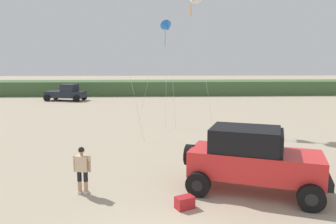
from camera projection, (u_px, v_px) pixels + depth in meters
name	position (u px, v px, depth m)	size (l,w,h in m)	color
dune_ridge	(162.00, 87.00, 47.22)	(90.00, 6.74, 1.92)	#426038
jeep	(253.00, 158.00, 11.20)	(4.99, 3.77, 2.26)	red
person_watching	(82.00, 168.00, 11.01)	(0.62, 0.35, 1.67)	tan
cooler_box	(185.00, 202.00, 10.01)	(0.56, 0.36, 0.38)	#B21E23
distant_pickup	(67.00, 93.00, 38.77)	(4.89, 3.24, 1.98)	#1E232D
kite_blue_swept	(167.00, 27.00, 25.18)	(1.22, 4.98, 7.88)	blue
kite_green_box	(193.00, 0.00, 21.79)	(1.49, 4.94, 9.32)	white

